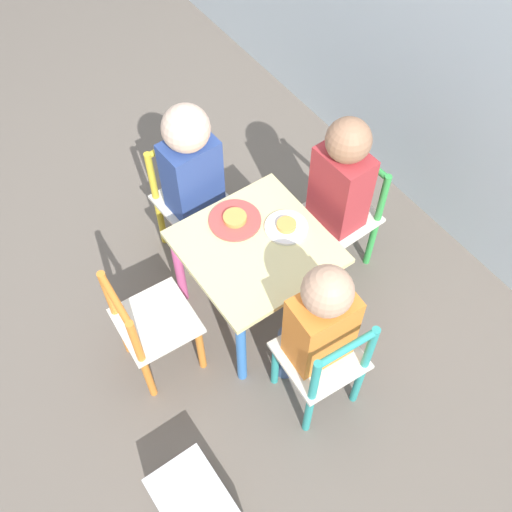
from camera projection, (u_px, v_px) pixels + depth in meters
ground_plane at (256, 308)px, 2.45m from camera, size 6.00×6.00×0.00m
kids_table at (256, 258)px, 2.16m from camera, size 0.49×0.49×0.44m
chair_green at (343, 216)px, 2.38m from camera, size 0.27×0.27×0.54m
chair_yellow at (190, 202)px, 2.43m from camera, size 0.27×0.27×0.54m
chair_teal at (323, 364)px, 2.02m from camera, size 0.28×0.28×0.54m
chair_orange at (151, 327)px, 2.10m from camera, size 0.27×0.27×0.54m
child_back at (337, 189)px, 2.20m from camera, size 0.21×0.22×0.79m
child_left at (194, 174)px, 2.23m from camera, size 0.22×0.21×0.78m
child_right at (317, 324)px, 1.90m from camera, size 0.22×0.21×0.75m
plate_back at (286, 227)px, 2.13m from camera, size 0.16×0.16×0.03m
plate_left at (235, 220)px, 2.15m from camera, size 0.19×0.19×0.03m
storage_bin at (198, 511)px, 1.92m from camera, size 0.32×0.21×0.16m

